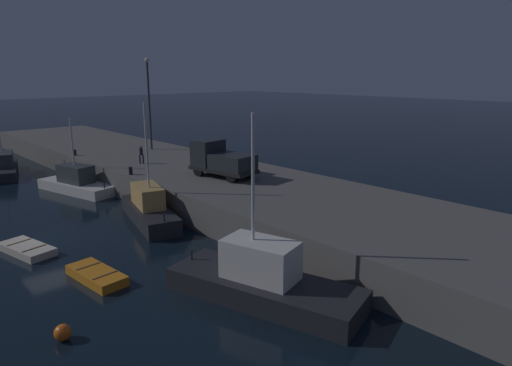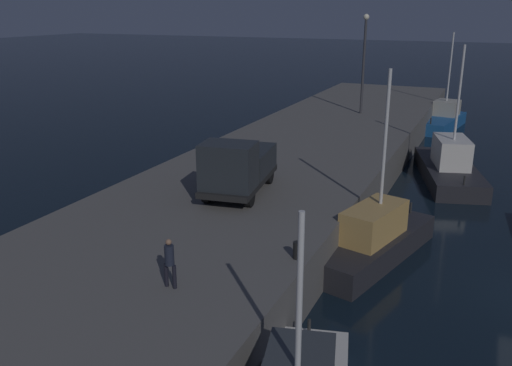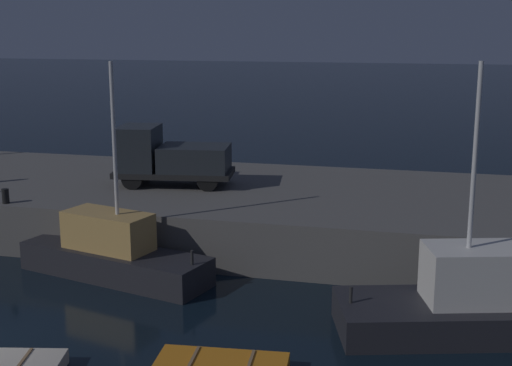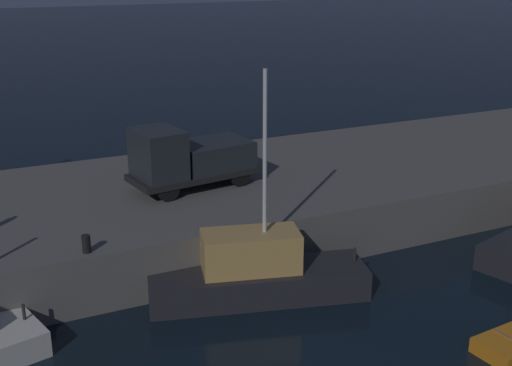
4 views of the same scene
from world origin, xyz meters
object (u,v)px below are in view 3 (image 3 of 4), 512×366
fishing_boat_blue (481,304)px  bollard_west (6,196)px  fishing_trawler_green (113,253)px  utility_truck (169,157)px

fishing_boat_blue → bollard_west: fishing_boat_blue is taller
fishing_boat_blue → bollard_west: (-17.93, 3.25, 1.49)m
fishing_trawler_green → bollard_west: (-5.25, 1.52, 1.47)m
fishing_trawler_green → utility_truck: (-0.12, 6.13, 2.43)m
fishing_boat_blue → bollard_west: 18.28m
fishing_boat_blue → utility_truck: (-12.80, 7.86, 2.45)m
fishing_trawler_green → utility_truck: fishing_trawler_green is taller
fishing_boat_blue → utility_truck: fishing_boat_blue is taller
utility_truck → fishing_trawler_green: bearing=-88.9°
fishing_trawler_green → bollard_west: size_ratio=13.20×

